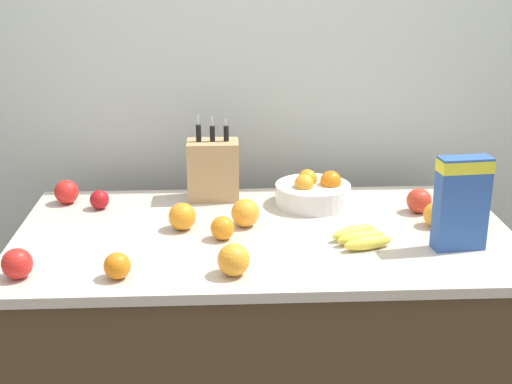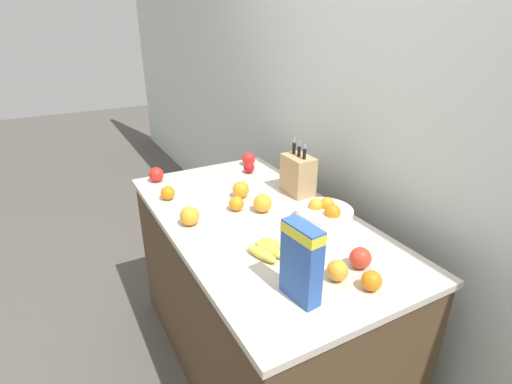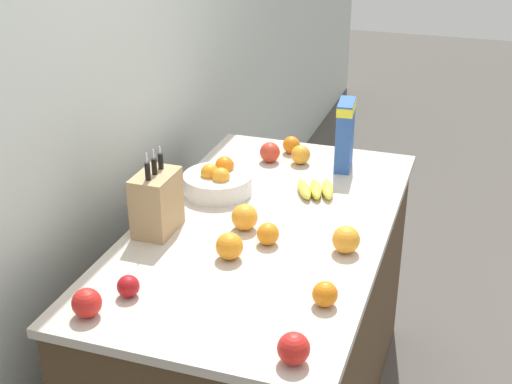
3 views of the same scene
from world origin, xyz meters
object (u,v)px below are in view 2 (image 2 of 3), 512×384
orange_mid_left (236,204)px  orange_mid_right (263,203)px  apple_front (249,159)px  apple_rear (249,168)px  banana_bunch (269,250)px  apple_rightmost (360,258)px  orange_near_bowl (168,193)px  knife_block (298,175)px  fruit_bowl (325,215)px  orange_front_right (241,190)px  orange_by_cereal (371,281)px  cereal_box (301,259)px  orange_back_center (190,216)px  apple_by_knife_block (156,175)px  orange_front_left (337,271)px

orange_mid_left → orange_mid_right: size_ratio=0.82×
apple_front → apple_rear: bearing=-26.7°
banana_bunch → apple_rightmost: (0.24, 0.26, 0.02)m
orange_near_bowl → knife_block: bearing=68.3°
knife_block → apple_front: (-0.51, -0.03, -0.06)m
banana_bunch → fruit_bowl: bearing=105.8°
fruit_bowl → orange_near_bowl: size_ratio=3.53×
apple_rightmost → apple_front: same height
knife_block → banana_bunch: knife_block is taller
apple_front → orange_mid_right: 0.66m
banana_bunch → apple_rightmost: 0.36m
knife_block → apple_rightmost: 0.71m
fruit_bowl → apple_front: bearing=176.4°
fruit_bowl → orange_mid_right: bearing=-141.8°
apple_rightmost → orange_mid_left: size_ratio=1.14×
orange_mid_right → orange_front_right: bearing=-174.5°
orange_near_bowl → orange_mid_right: orange_mid_right is taller
orange_near_bowl → orange_by_cereal: size_ratio=1.00×
apple_rightmost → orange_front_right: (-0.78, -0.11, 0.00)m
cereal_box → apple_rightmost: size_ratio=3.36×
orange_near_bowl → orange_back_center: bearing=1.2°
banana_bunch → orange_mid_left: 0.42m
fruit_bowl → apple_front: size_ratio=3.10×
orange_by_cereal → apple_front: bearing=171.1°
cereal_box → orange_mid_left: size_ratio=3.82×
orange_by_cereal → cereal_box: bearing=-109.2°
orange_front_right → apple_by_knife_block: bearing=-142.4°
knife_block → orange_by_cereal: (0.81, -0.24, -0.07)m
apple_front → orange_front_right: size_ratio=0.96×
fruit_bowl → orange_mid_right: 0.31m
cereal_box → apple_rightmost: bearing=91.0°
apple_by_knife_block → orange_back_center: size_ratio=0.94×
apple_front → fruit_bowl: bearing=-3.6°
orange_front_right → banana_bunch: bearing=-14.8°
apple_rightmost → orange_mid_right: bearing=-170.8°
cereal_box → fruit_bowl: bearing=128.0°
apple_rear → apple_front: apple_front is taller
orange_near_bowl → apple_rightmost: bearing=25.9°
knife_block → orange_mid_right: size_ratio=3.35×
knife_block → orange_front_right: (-0.10, -0.29, -0.06)m
apple_rear → orange_mid_left: size_ratio=0.90×
orange_near_bowl → orange_front_right: (0.16, 0.34, 0.01)m
orange_back_center → orange_front_right: size_ratio=1.03×
orange_front_left → orange_by_cereal: bearing=34.0°
apple_rightmost → orange_mid_left: (-0.66, -0.20, -0.00)m
cereal_box → orange_mid_left: 0.71m
apple_rightmost → orange_mid_right: 0.59m
knife_block → orange_mid_left: 0.39m
knife_block → apple_rear: (-0.39, -0.09, -0.07)m
cereal_box → orange_front_right: bearing=161.3°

